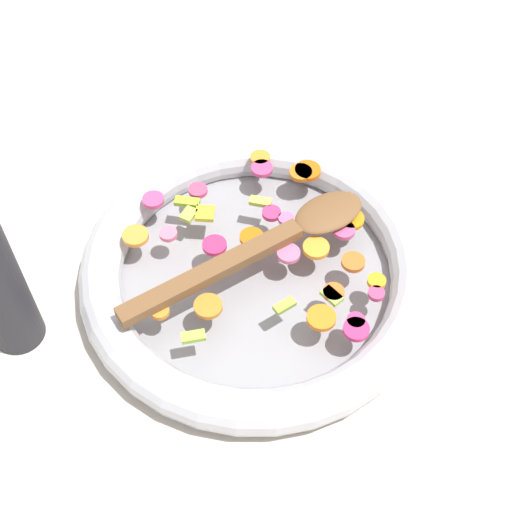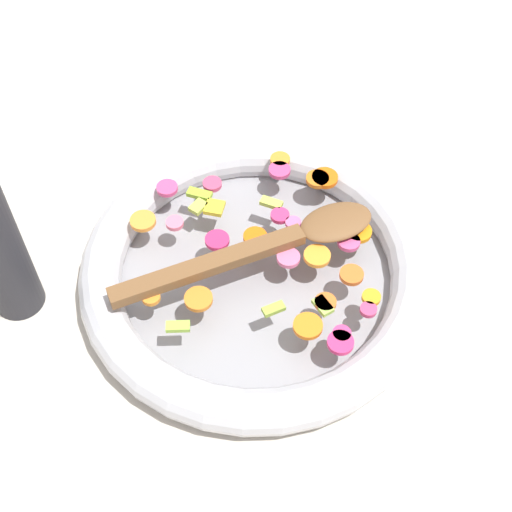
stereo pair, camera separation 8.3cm
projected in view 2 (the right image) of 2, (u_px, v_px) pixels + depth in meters
ground_plane at (256, 281)px, 0.87m from camera, size 4.00×4.00×0.00m
skillet at (256, 270)px, 0.85m from camera, size 0.42×0.42×0.05m
chopped_vegetables at (274, 242)px, 0.84m from camera, size 0.33×0.30×0.01m
wooden_spoon at (273, 243)px, 0.82m from camera, size 0.08×0.32×0.01m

